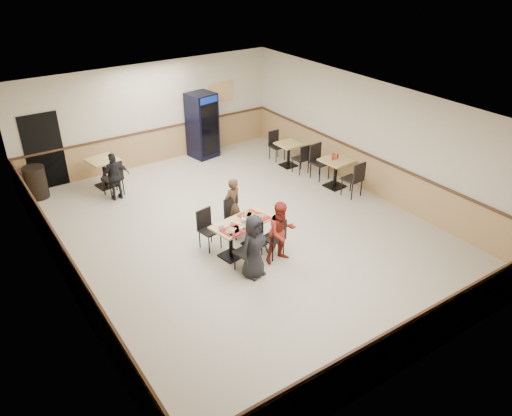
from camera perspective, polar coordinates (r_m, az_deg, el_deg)
ground at (r=11.73m, az=-1.46°, el=-2.77°), size 10.00×10.00×0.00m
room_shell at (r=14.23m, az=-1.04°, el=5.78°), size 10.00×10.00×10.00m
main_table at (r=10.81m, az=-1.55°, el=-2.70°), size 1.46×0.90×0.73m
main_chairs at (r=10.80m, az=-1.74°, el=-2.90°), size 1.46×1.78×0.93m
diner_woman_left at (r=9.94m, az=-0.21°, el=-4.43°), size 0.75×0.57×1.38m
diner_woman_right at (r=10.41m, az=2.92°, el=-2.79°), size 0.71×0.57×1.38m
diner_man_opposite at (r=11.52m, az=-2.72°, el=0.39°), size 0.54×0.41×1.32m
lone_diner at (r=13.42m, az=-15.79°, el=3.49°), size 0.76×0.33×1.29m
tabletop_clutter at (r=10.62m, az=-1.46°, el=-1.68°), size 1.21×0.81×0.12m
side_table_near at (r=13.79m, az=9.10°, el=4.44°), size 0.81×0.81×0.81m
side_table_near_chair_south at (r=13.38m, az=10.95°, el=3.37°), size 0.51×0.51×1.02m
side_table_near_chair_north at (r=14.23m, az=7.35°, el=5.25°), size 0.51×0.51×1.02m
side_table_far at (r=14.98m, az=3.75°, el=6.52°), size 0.69×0.69×0.72m
side_table_far_chair_south at (r=14.58m, az=5.13°, el=5.72°), size 0.44×0.44×0.91m
side_table_far_chair_north at (r=15.41m, az=2.44°, el=7.12°), size 0.44×0.44×0.91m
condiment_caddy at (r=13.66m, az=8.98°, el=5.85°), size 0.23×0.06×0.20m
back_table at (r=14.27m, az=-16.99°, el=4.36°), size 0.87×0.87×0.81m
back_table_chair_lone at (r=13.71m, az=-16.10°, el=3.37°), size 0.55×0.55×1.02m
pepsi_cooler at (r=15.59m, az=-6.15°, el=9.37°), size 0.87×0.88×2.00m
trash_bin at (r=14.30m, az=-23.85°, el=2.69°), size 0.55×0.55×0.87m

